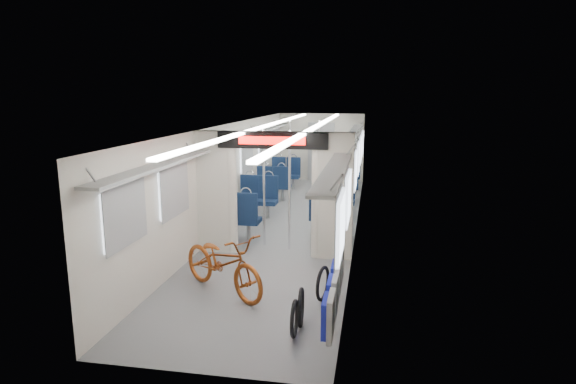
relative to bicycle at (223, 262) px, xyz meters
The scene contains 14 objects.
carriage 3.76m from the bicycle, 83.75° to the left, with size 12.00×12.02×2.31m.
bicycle is the anchor object (origin of this frame).
flip_bench 1.96m from the bicycle, 26.60° to the right, with size 0.12×2.08×0.49m.
bike_hoop_a 1.75m from the bicycle, 42.05° to the right, with size 0.48×0.48×0.05m, color black.
bike_hoop_b 1.59m from the bicycle, 33.23° to the right, with size 0.52×0.52×0.05m, color black.
bike_hoop_c 1.53m from the bicycle, ahead, with size 0.52×0.52×0.05m, color black.
seat_bay_near_left 3.60m from the bicycle, 98.64° to the left, with size 0.93×2.19×1.14m.
seat_bay_near_right 4.25m from the bicycle, 71.76° to the left, with size 0.88×1.94×1.06m.
seat_bay_far_left 7.30m from the bicycle, 94.25° to the left, with size 0.91×2.08×1.10m.
seat_bay_far_right 7.70m from the bicycle, 80.07° to the left, with size 0.92×2.11×1.11m.
stanchion_near_left 2.49m from the bicycle, 87.85° to the left, with size 0.05×0.05×2.30m, color silver.
stanchion_near_right 2.39m from the bicycle, 74.16° to the left, with size 0.04×0.04×2.30m, color silver.
stanchion_far_left 5.53m from the bicycle, 89.25° to the left, with size 0.04×0.04×2.30m, color silver.
stanchion_far_right 5.60m from the bicycle, 81.65° to the left, with size 0.04×0.04×2.30m, color silver.
Camera 1 is at (1.77, -10.44, 2.97)m, focal length 30.00 mm.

